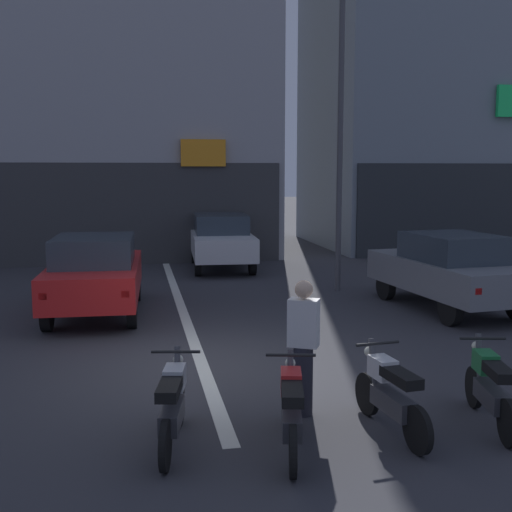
{
  "coord_description": "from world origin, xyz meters",
  "views": [
    {
      "loc": [
        -0.98,
        -9.46,
        2.98
      ],
      "look_at": [
        1.23,
        2.0,
        1.4
      ],
      "focal_mm": 44.81,
      "sensor_mm": 36.0,
      "label": 1
    }
  ],
  "objects_px": {
    "car_red_crossing_near": "(95,273)",
    "car_white_down_street": "(221,239)",
    "motorcycle_red_row_left_mid": "(291,409)",
    "motorcycle_green_row_right_mid": "(490,387)",
    "motorcycle_silver_row_leftmost": "(173,405)",
    "motorcycle_white_row_centre": "(390,393)",
    "car_grey_parked_kerbside": "(449,269)",
    "person_by_motorcycles": "(303,347)",
    "street_lamp": "(341,109)"
  },
  "relations": [
    {
      "from": "motorcycle_white_row_centre",
      "to": "street_lamp",
      "type": "bearing_deg",
      "value": 75.79
    },
    {
      "from": "motorcycle_white_row_centre",
      "to": "motorcycle_green_row_right_mid",
      "type": "distance_m",
      "value": 1.23
    },
    {
      "from": "car_grey_parked_kerbside",
      "to": "motorcycle_red_row_left_mid",
      "type": "xyz_separation_m",
      "value": [
        -5.0,
        -6.13,
        -0.43
      ]
    },
    {
      "from": "motorcycle_green_row_right_mid",
      "to": "street_lamp",
      "type": "bearing_deg",
      "value": 83.93
    },
    {
      "from": "street_lamp",
      "to": "motorcycle_white_row_centre",
      "type": "xyz_separation_m",
      "value": [
        -2.13,
        -8.41,
        -3.96
      ]
    },
    {
      "from": "car_red_crossing_near",
      "to": "motorcycle_silver_row_leftmost",
      "type": "distance_m",
      "value": 6.79
    },
    {
      "from": "car_white_down_street",
      "to": "street_lamp",
      "type": "bearing_deg",
      "value": -60.41
    },
    {
      "from": "street_lamp",
      "to": "motorcycle_red_row_left_mid",
      "type": "height_order",
      "value": "street_lamp"
    },
    {
      "from": "motorcycle_red_row_left_mid",
      "to": "motorcycle_green_row_right_mid",
      "type": "height_order",
      "value": "same"
    },
    {
      "from": "motorcycle_green_row_right_mid",
      "to": "motorcycle_silver_row_leftmost",
      "type": "bearing_deg",
      "value": 178.09
    },
    {
      "from": "car_red_crossing_near",
      "to": "car_white_down_street",
      "type": "xyz_separation_m",
      "value": [
        3.4,
        5.76,
        0.0
      ]
    },
    {
      "from": "motorcycle_green_row_right_mid",
      "to": "motorcycle_white_row_centre",
      "type": "bearing_deg",
      "value": 179.31
    },
    {
      "from": "motorcycle_green_row_right_mid",
      "to": "person_by_motorcycles",
      "type": "height_order",
      "value": "person_by_motorcycles"
    },
    {
      "from": "motorcycle_silver_row_leftmost",
      "to": "motorcycle_green_row_right_mid",
      "type": "distance_m",
      "value": 3.69
    },
    {
      "from": "car_red_crossing_near",
      "to": "motorcycle_white_row_centre",
      "type": "distance_m",
      "value": 7.7
    },
    {
      "from": "motorcycle_silver_row_leftmost",
      "to": "person_by_motorcycles",
      "type": "bearing_deg",
      "value": 20.27
    },
    {
      "from": "car_red_crossing_near",
      "to": "street_lamp",
      "type": "relative_size",
      "value": 0.57
    },
    {
      "from": "car_red_crossing_near",
      "to": "motorcycle_silver_row_leftmost",
      "type": "relative_size",
      "value": 2.52
    },
    {
      "from": "car_grey_parked_kerbside",
      "to": "street_lamp",
      "type": "xyz_separation_m",
      "value": [
        -1.64,
        2.54,
        3.53
      ]
    },
    {
      "from": "car_red_crossing_near",
      "to": "car_white_down_street",
      "type": "height_order",
      "value": "same"
    },
    {
      "from": "motorcycle_silver_row_leftmost",
      "to": "motorcycle_red_row_left_mid",
      "type": "height_order",
      "value": "same"
    },
    {
      "from": "motorcycle_silver_row_leftmost",
      "to": "motorcycle_white_row_centre",
      "type": "height_order",
      "value": "same"
    },
    {
      "from": "car_white_down_street",
      "to": "motorcycle_white_row_centre",
      "type": "height_order",
      "value": "car_white_down_street"
    },
    {
      "from": "car_red_crossing_near",
      "to": "motorcycle_silver_row_leftmost",
      "type": "bearing_deg",
      "value": -80.07
    },
    {
      "from": "car_red_crossing_near",
      "to": "car_white_down_street",
      "type": "relative_size",
      "value": 0.99
    },
    {
      "from": "person_by_motorcycles",
      "to": "motorcycle_green_row_right_mid",
      "type": "bearing_deg",
      "value": -19.19
    },
    {
      "from": "street_lamp",
      "to": "motorcycle_silver_row_leftmost",
      "type": "xyz_separation_m",
      "value": [
        -4.58,
        -8.3,
        -3.96
      ]
    },
    {
      "from": "street_lamp",
      "to": "car_red_crossing_near",
      "type": "bearing_deg",
      "value": -164.21
    },
    {
      "from": "motorcycle_silver_row_leftmost",
      "to": "car_white_down_street",
      "type": "bearing_deg",
      "value": 79.81
    },
    {
      "from": "car_white_down_street",
      "to": "motorcycle_green_row_right_mid",
      "type": "relative_size",
      "value": 2.54
    },
    {
      "from": "car_red_crossing_near",
      "to": "motorcycle_white_row_centre",
      "type": "xyz_separation_m",
      "value": [
        3.62,
        -6.78,
        -0.43
      ]
    },
    {
      "from": "street_lamp",
      "to": "motorcycle_red_row_left_mid",
      "type": "relative_size",
      "value": 4.45
    },
    {
      "from": "car_grey_parked_kerbside",
      "to": "person_by_motorcycles",
      "type": "distance_m",
      "value": 6.92
    },
    {
      "from": "motorcycle_red_row_left_mid",
      "to": "street_lamp",
      "type": "bearing_deg",
      "value": 68.85
    },
    {
      "from": "car_grey_parked_kerbside",
      "to": "motorcycle_silver_row_leftmost",
      "type": "relative_size",
      "value": 2.57
    },
    {
      "from": "person_by_motorcycles",
      "to": "car_red_crossing_near",
      "type": "bearing_deg",
      "value": 114.62
    },
    {
      "from": "street_lamp",
      "to": "person_by_motorcycles",
      "type": "bearing_deg",
      "value": -111.05
    },
    {
      "from": "car_grey_parked_kerbside",
      "to": "motorcycle_white_row_centre",
      "type": "relative_size",
      "value": 2.55
    },
    {
      "from": "car_red_crossing_near",
      "to": "person_by_motorcycles",
      "type": "relative_size",
      "value": 2.49
    },
    {
      "from": "motorcycle_red_row_left_mid",
      "to": "motorcycle_green_row_right_mid",
      "type": "relative_size",
      "value": 1.0
    },
    {
      "from": "car_white_down_street",
      "to": "person_by_motorcycles",
      "type": "bearing_deg",
      "value": -92.99
    },
    {
      "from": "car_red_crossing_near",
      "to": "street_lamp",
      "type": "xyz_separation_m",
      "value": [
        5.75,
        1.63,
        3.53
      ]
    },
    {
      "from": "car_white_down_street",
      "to": "car_grey_parked_kerbside",
      "type": "bearing_deg",
      "value": -59.12
    },
    {
      "from": "motorcycle_white_row_centre",
      "to": "motorcycle_red_row_left_mid",
      "type": "bearing_deg",
      "value": -167.96
    },
    {
      "from": "person_by_motorcycles",
      "to": "car_white_down_street",
      "type": "bearing_deg",
      "value": 87.01
    },
    {
      "from": "motorcycle_white_row_centre",
      "to": "person_by_motorcycles",
      "type": "distance_m",
      "value": 1.16
    },
    {
      "from": "person_by_motorcycles",
      "to": "motorcycle_red_row_left_mid",
      "type": "bearing_deg",
      "value": -111.89
    },
    {
      "from": "street_lamp",
      "to": "person_by_motorcycles",
      "type": "relative_size",
      "value": 4.39
    },
    {
      "from": "motorcycle_silver_row_leftmost",
      "to": "motorcycle_white_row_centre",
      "type": "relative_size",
      "value": 0.99
    },
    {
      "from": "car_grey_parked_kerbside",
      "to": "motorcycle_white_row_centre",
      "type": "xyz_separation_m",
      "value": [
        -3.77,
        -5.87,
        -0.43
      ]
    }
  ]
}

